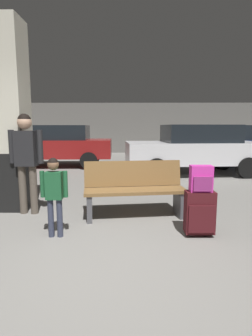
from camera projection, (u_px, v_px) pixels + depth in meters
ground_plane at (119, 188)px, 6.65m from camera, size 18.00×18.00×0.10m
garage_back_wall at (124, 128)px, 15.20m from camera, size 18.00×0.12×2.80m
structural_pillar at (10, 118)px, 4.56m from camera, size 0.57×0.57×3.19m
bench at (135, 190)px, 4.29m from camera, size 1.66×0.74×0.89m
suitcase at (200, 213)px, 3.51m from camera, size 0.38×0.23×0.60m
backpack_bright at (201, 179)px, 3.45m from camera, size 0.28×0.19×0.34m
child at (54, 189)px, 3.44m from camera, size 0.36×0.21×1.05m
adult at (26, 153)px, 4.35m from camera, size 0.56×0.23×1.65m
parked_car_near at (195, 148)px, 8.20m from camera, size 4.23×2.06×1.51m
parked_car_side at (248, 144)px, 9.94m from camera, size 4.14×1.88×1.51m
parked_car_far at (57, 145)px, 9.86m from camera, size 4.17×1.93×1.51m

